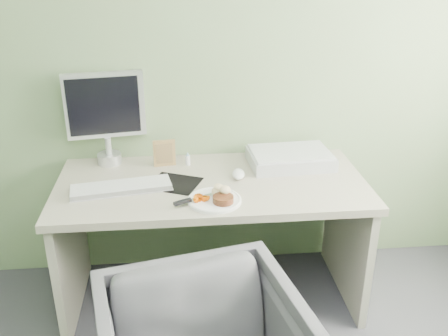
{
  "coord_description": "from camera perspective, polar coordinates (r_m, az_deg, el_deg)",
  "views": [
    {
      "loc": [
        -0.16,
        -0.7,
        1.85
      ],
      "look_at": [
        0.05,
        1.5,
        0.86
      ],
      "focal_mm": 40.0,
      "sensor_mm": 36.0,
      "label": 1
    }
  ],
  "objects": [
    {
      "name": "carrot_heap",
      "position": [
        2.36,
        -2.57,
        -3.26
      ],
      "size": [
        0.07,
        0.07,
        0.04
      ],
      "primitive_type": "cube",
      "rotation": [
        0.0,
        0.0,
        -0.23
      ],
      "color": "#E45B04",
      "rests_on": "plate"
    },
    {
      "name": "mousepad",
      "position": [
        2.57,
        -5.67,
        -1.75
      ],
      "size": [
        0.31,
        0.29,
        0.0
      ],
      "primitive_type": "cube",
      "rotation": [
        0.0,
        0.0,
        -0.41
      ],
      "color": "black",
      "rests_on": "desk"
    },
    {
      "name": "plate",
      "position": [
        2.38,
        -1.09,
        -3.72
      ],
      "size": [
        0.26,
        0.26,
        0.01
      ],
      "primitive_type": "cylinder",
      "color": "white",
      "rests_on": "desk"
    },
    {
      "name": "eyedrop_bottle",
      "position": [
        2.77,
        -4.16,
        1.01
      ],
      "size": [
        0.03,
        0.03,
        0.08
      ],
      "color": "white",
      "rests_on": "desk"
    },
    {
      "name": "wall_back",
      "position": [
        2.75,
        -2.17,
        13.65
      ],
      "size": [
        3.5,
        0.0,
        3.5
      ],
      "primitive_type": "plane",
      "rotation": [
        1.57,
        0.0,
        0.0
      ],
      "color": "gray",
      "rests_on": "floor"
    },
    {
      "name": "keyboard",
      "position": [
        2.54,
        -11.66,
        -2.14
      ],
      "size": [
        0.51,
        0.22,
        0.02
      ],
      "primitive_type": "cube",
      "rotation": [
        0.0,
        0.0,
        0.17
      ],
      "color": "white",
      "rests_on": "desk"
    },
    {
      "name": "photo_frame",
      "position": [
        2.76,
        -6.83,
        1.7
      ],
      "size": [
        0.12,
        0.03,
        0.15
      ],
      "primitive_type": "cube",
      "rotation": [
        0.0,
        0.0,
        0.12
      ],
      "color": "olive",
      "rests_on": "desk"
    },
    {
      "name": "computer_mouse",
      "position": [
        2.62,
        1.65,
        -0.7
      ],
      "size": [
        0.08,
        0.12,
        0.04
      ],
      "primitive_type": "ellipsoid",
      "rotation": [
        0.0,
        0.0,
        -0.13
      ],
      "color": "white",
      "rests_on": "desk"
    },
    {
      "name": "steak",
      "position": [
        2.34,
        -0.1,
        -3.59
      ],
      "size": [
        0.13,
        0.13,
        0.03
      ],
      "primitive_type": "cylinder",
      "rotation": [
        0.0,
        0.0,
        0.33
      ],
      "color": "black",
      "rests_on": "plate"
    },
    {
      "name": "steak_knife",
      "position": [
        2.35,
        -3.96,
        -3.68
      ],
      "size": [
        0.21,
        0.12,
        0.02
      ],
      "rotation": [
        0.0,
        0.0,
        0.46
      ],
      "color": "silver",
      "rests_on": "plate"
    },
    {
      "name": "desk",
      "position": [
        2.67,
        -1.39,
        -5.1
      ],
      "size": [
        1.6,
        0.75,
        0.73
      ],
      "color": "#ABA08F",
      "rests_on": "floor"
    },
    {
      "name": "potato_pile",
      "position": [
        2.41,
        -0.63,
        -2.41
      ],
      "size": [
        0.11,
        0.09,
        0.06
      ],
      "primitive_type": "ellipsoid",
      "rotation": [
        0.0,
        0.0,
        0.09
      ],
      "color": "tan",
      "rests_on": "plate"
    },
    {
      "name": "scanner",
      "position": [
        2.79,
        7.57,
        1.05
      ],
      "size": [
        0.47,
        0.33,
        0.07
      ],
      "primitive_type": "cube",
      "rotation": [
        0.0,
        0.0,
        0.06
      ],
      "color": "#A5A8AC",
      "rests_on": "desk"
    },
    {
      "name": "monitor",
      "position": [
        2.79,
        -13.39,
        6.13
      ],
      "size": [
        0.43,
        0.14,
        0.51
      ],
      "rotation": [
        0.0,
        0.0,
        0.16
      ],
      "color": "silver",
      "rests_on": "desk"
    }
  ]
}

